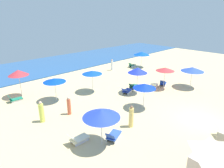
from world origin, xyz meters
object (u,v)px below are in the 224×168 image
umbrella_0 (138,70)px  beachgoer_2 (42,112)px  umbrella_4 (165,69)px  lounge_chair_6_1 (113,136)px  lounge_chair_6_0 (78,139)px  lounge_chair_4_0 (154,85)px  lounge_chair_0_1 (133,86)px  umbrella_8 (192,69)px  beachgoer_0 (131,117)px  umbrella_5 (18,73)px  umbrella_7 (92,72)px  beachgoer_3 (69,106)px  lounge_chair_4_1 (163,83)px  beachgoer_1 (112,65)px  umbrella_3 (54,80)px  lounge_chair_2_0 (132,65)px  umbrella_2 (142,53)px  umbrella_6 (101,113)px  umbrella_1 (144,86)px  lounge_chair_0_0 (127,91)px  lounge_chair_5_0 (15,99)px  cooler_box_0 (134,71)px

umbrella_0 → beachgoer_2: 10.08m
umbrella_4 → lounge_chair_6_1: umbrella_4 is taller
umbrella_4 → lounge_chair_6_0: (-12.57, -1.49, -1.95)m
lounge_chair_4_0 → lounge_chair_6_1: (-10.07, -3.68, 0.01)m
lounge_chair_0_1 → beachgoer_2: (-10.61, 0.28, 0.54)m
umbrella_0 → lounge_chair_4_0: bearing=-9.3°
umbrella_8 → beachgoer_0: bearing=-176.4°
lounge_chair_6_1 → umbrella_5: bearing=-13.6°
umbrella_7 → beachgoer_3: bearing=-150.6°
umbrella_4 → beachgoer_2: umbrella_4 is taller
beachgoer_3 → lounge_chair_6_1: bearing=69.7°
umbrella_4 → lounge_chair_4_1: bearing=36.1°
umbrella_0 → umbrella_8: umbrella_0 is taller
lounge_chair_6_1 → beachgoer_3: size_ratio=0.94×
beachgoer_3 → beachgoer_1: bearing=-171.3°
lounge_chair_4_0 → beachgoer_2: beachgoer_2 is taller
lounge_chair_0_1 → beachgoer_0: size_ratio=0.85×
umbrella_0 → beachgoer_2: (-9.84, 1.37, -1.68)m
umbrella_8 → umbrella_3: bearing=150.3°
lounge_chair_2_0 → umbrella_2: bearing=-140.5°
umbrella_6 → beachgoer_3: size_ratio=1.58×
umbrella_8 → beachgoer_1: size_ratio=1.50×
umbrella_1 → lounge_chair_6_1: 5.69m
umbrella_4 → lounge_chair_0_0: bearing=155.0°
lounge_chair_4_0 → umbrella_7: bearing=35.5°
umbrella_6 → lounge_chair_4_0: bearing=17.9°
umbrella_5 → beachgoer_2: bearing=-96.7°
lounge_chair_4_0 → lounge_chair_5_0: (-12.61, 7.15, -0.04)m
umbrella_3 → umbrella_5: bearing=121.4°
lounge_chair_6_1 → umbrella_4: bearing=-96.7°
lounge_chair_2_0 → cooler_box_0: size_ratio=2.74×
umbrella_2 → beachgoer_2: 19.24m
lounge_chair_2_0 → lounge_chair_6_1: (-15.25, -11.35, 0.02)m
beachgoer_2 → beachgoer_3: beachgoer_2 is taller
umbrella_1 → lounge_chair_6_1: (-5.20, -1.48, -1.79)m
lounge_chair_4_1 → beachgoer_1: 8.86m
umbrella_5 → beachgoer_2: (-0.71, -6.05, -1.73)m
lounge_chair_6_0 → cooler_box_0: (15.26, 8.07, -0.11)m
umbrella_3 → umbrella_5: 3.89m
lounge_chair_4_0 → umbrella_6: 11.68m
umbrella_0 → umbrella_8: bearing=-29.3°
lounge_chair_0_1 → lounge_chair_4_1: lounge_chair_4_1 is taller
lounge_chair_0_1 → umbrella_8: (4.90, -4.28, 1.87)m
beachgoer_0 → beachgoer_2: (-4.39, 5.25, -0.00)m
umbrella_5 → lounge_chair_6_1: (1.64, -11.52, -2.24)m
umbrella_0 → umbrella_2: (8.73, 6.23, -0.31)m
umbrella_3 → umbrella_6: (-1.26, -8.08, 0.14)m
lounge_chair_0_1 → umbrella_0: bearing=129.9°
lounge_chair_0_1 → lounge_chair_2_0: (6.99, 6.15, 0.01)m
lounge_chair_2_0 → umbrella_0: bearing=128.9°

